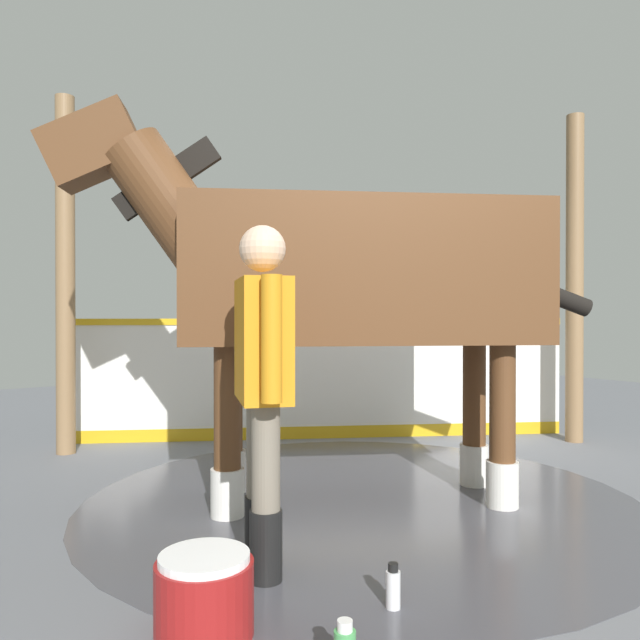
{
  "coord_description": "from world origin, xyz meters",
  "views": [
    {
      "loc": [
        2.86,
        -2.73,
        1.2
      ],
      "look_at": [
        0.1,
        -0.8,
        1.17
      ],
      "focal_mm": 33.97,
      "sensor_mm": 36.0,
      "label": 1
    }
  ],
  "objects_px": {
    "wash_bucket": "(204,595)",
    "bottle_shampoo": "(393,588)",
    "horse": "(344,278)",
    "handler": "(263,374)"
  },
  "relations": [
    {
      "from": "horse",
      "to": "wash_bucket",
      "type": "xyz_separation_m",
      "value": [
        1.02,
        -1.43,
        -1.29
      ]
    },
    {
      "from": "horse",
      "to": "handler",
      "type": "height_order",
      "value": "horse"
    },
    {
      "from": "handler",
      "to": "wash_bucket",
      "type": "distance_m",
      "value": 0.97
    },
    {
      "from": "handler",
      "to": "bottle_shampoo",
      "type": "xyz_separation_m",
      "value": [
        0.62,
        0.26,
        -0.84
      ]
    },
    {
      "from": "wash_bucket",
      "to": "handler",
      "type": "bearing_deg",
      "value": 128.75
    },
    {
      "from": "handler",
      "to": "wash_bucket",
      "type": "height_order",
      "value": "handler"
    },
    {
      "from": "wash_bucket",
      "to": "bottle_shampoo",
      "type": "relative_size",
      "value": 2.0
    },
    {
      "from": "bottle_shampoo",
      "to": "wash_bucket",
      "type": "bearing_deg",
      "value": -109.26
    },
    {
      "from": "wash_bucket",
      "to": "bottle_shampoo",
      "type": "xyz_separation_m",
      "value": [
        0.25,
        0.72,
        -0.07
      ]
    },
    {
      "from": "wash_bucket",
      "to": "horse",
      "type": "bearing_deg",
      "value": 125.58
    }
  ]
}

